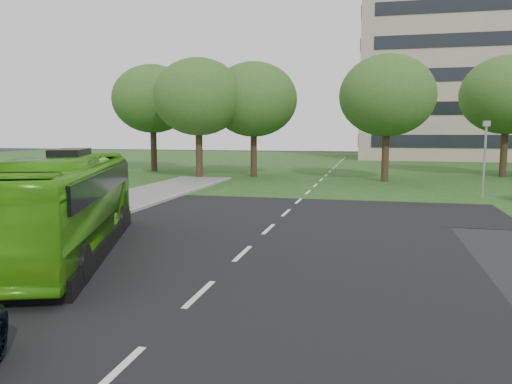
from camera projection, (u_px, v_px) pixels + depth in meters
The scene contains 9 objects.
ground at pixel (224, 271), 13.73m from camera, with size 160.00×160.00×0.00m, color black.
street_surfaces at pixel (311, 184), 35.79m from camera, with size 120.00×120.00×0.15m.
tree_park_a at pixel (198, 97), 39.29m from camera, with size 7.15×7.15×9.50m.
tree_park_b at pixel (254, 100), 40.87m from camera, with size 7.18×7.18×9.41m.
tree_park_c at pixel (387, 96), 36.87m from camera, with size 7.09×7.09×9.41m.
tree_park_d at pixel (507, 95), 40.42m from camera, with size 7.46×7.46×9.86m.
tree_park_f at pixel (153, 99), 46.23m from camera, with size 7.40×7.40×9.88m.
bus at pixel (63, 206), 15.62m from camera, with size 2.55×10.89×3.03m, color #42A011.
camera_pole at pixel (485, 149), 27.90m from camera, with size 0.38×0.34×4.38m.
Camera 1 is at (3.92, -12.79, 3.87)m, focal length 35.00 mm.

